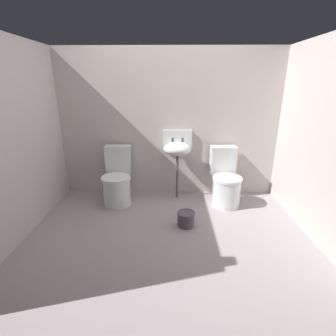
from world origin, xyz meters
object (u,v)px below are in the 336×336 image
Objects in this scene: sink at (177,148)px; bucket at (186,219)px; toilet_right at (225,182)px; toilet_left at (117,181)px.

sink is 1.06m from bucket.
bucket is at bearing 44.23° from toilet_right.
bucket is (0.95, -0.63, -0.23)m from toilet_left.
toilet_right is at bearing -15.57° from sink.
toilet_right is (1.53, 0.00, 0.00)m from toilet_left.
sink is (-0.68, 0.19, 0.43)m from toilet_right.
toilet_right is at bearing 47.16° from bucket.
sink is at bearing 96.45° from bucket.
toilet_left is 1.16m from bucket.
toilet_left is 3.54× the size of bucket.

